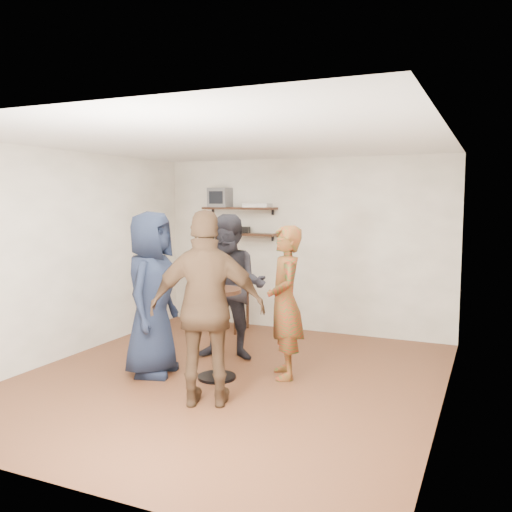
{
  "coord_description": "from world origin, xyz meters",
  "views": [
    {
      "loc": [
        2.65,
        -5.22,
        1.99
      ],
      "look_at": [
        0.16,
        0.4,
        1.34
      ],
      "focal_mm": 38.0,
      "sensor_mm": 36.0,
      "label": 1
    }
  ],
  "objects_px": {
    "person_dark": "(232,287)",
    "radio": "(243,230)",
    "crt_monitor": "(220,198)",
    "dvd_deck": "(257,205)",
    "person_brown": "(207,309)",
    "person_plaid": "(285,302)",
    "drinks_table": "(216,321)",
    "side_table": "(228,294)",
    "person_navy": "(151,294)"
  },
  "relations": [
    {
      "from": "side_table",
      "to": "person_navy",
      "type": "xyz_separation_m",
      "value": [
        0.15,
        -2.22,
        0.38
      ]
    },
    {
      "from": "crt_monitor",
      "to": "side_table",
      "type": "height_order",
      "value": "crt_monitor"
    },
    {
      "from": "side_table",
      "to": "person_navy",
      "type": "height_order",
      "value": "person_navy"
    },
    {
      "from": "radio",
      "to": "drinks_table",
      "type": "bearing_deg",
      "value": -71.28
    },
    {
      "from": "person_plaid",
      "to": "crt_monitor",
      "type": "bearing_deg",
      "value": -166.5
    },
    {
      "from": "person_dark",
      "to": "radio",
      "type": "bearing_deg",
      "value": 97.19
    },
    {
      "from": "radio",
      "to": "crt_monitor",
      "type": "bearing_deg",
      "value": 180.0
    },
    {
      "from": "drinks_table",
      "to": "person_navy",
      "type": "xyz_separation_m",
      "value": [
        -0.75,
        -0.15,
        0.28
      ]
    },
    {
      "from": "dvd_deck",
      "to": "person_plaid",
      "type": "relative_size",
      "value": 0.23
    },
    {
      "from": "crt_monitor",
      "to": "person_plaid",
      "type": "height_order",
      "value": "crt_monitor"
    },
    {
      "from": "person_navy",
      "to": "drinks_table",
      "type": "bearing_deg",
      "value": -90.0
    },
    {
      "from": "dvd_deck",
      "to": "person_brown",
      "type": "xyz_separation_m",
      "value": [
        0.85,
        -3.12,
        -0.95
      ]
    },
    {
      "from": "radio",
      "to": "person_dark",
      "type": "relative_size",
      "value": 0.12
    },
    {
      "from": "dvd_deck",
      "to": "radio",
      "type": "height_order",
      "value": "dvd_deck"
    },
    {
      "from": "drinks_table",
      "to": "person_brown",
      "type": "height_order",
      "value": "person_brown"
    },
    {
      "from": "person_brown",
      "to": "drinks_table",
      "type": "bearing_deg",
      "value": -90.0
    },
    {
      "from": "dvd_deck",
      "to": "drinks_table",
      "type": "xyz_separation_m",
      "value": [
        0.57,
        -2.41,
        -1.25
      ]
    },
    {
      "from": "drinks_table",
      "to": "person_brown",
      "type": "distance_m",
      "value": 0.82
    },
    {
      "from": "dvd_deck",
      "to": "crt_monitor",
      "type": "bearing_deg",
      "value": 180.0
    },
    {
      "from": "side_table",
      "to": "person_plaid",
      "type": "relative_size",
      "value": 0.39
    },
    {
      "from": "person_brown",
      "to": "radio",
      "type": "bearing_deg",
      "value": -92.33
    },
    {
      "from": "crt_monitor",
      "to": "side_table",
      "type": "relative_size",
      "value": 0.49
    },
    {
      "from": "dvd_deck",
      "to": "radio",
      "type": "relative_size",
      "value": 1.82
    },
    {
      "from": "dvd_deck",
      "to": "side_table",
      "type": "height_order",
      "value": "dvd_deck"
    },
    {
      "from": "dvd_deck",
      "to": "person_brown",
      "type": "relative_size",
      "value": 0.21
    },
    {
      "from": "radio",
      "to": "person_navy",
      "type": "relative_size",
      "value": 0.12
    },
    {
      "from": "side_table",
      "to": "person_brown",
      "type": "xyz_separation_m",
      "value": [
        1.18,
        -2.78,
        0.4
      ]
    },
    {
      "from": "drinks_table",
      "to": "person_brown",
      "type": "xyz_separation_m",
      "value": [
        0.28,
        -0.71,
        0.3
      ]
    },
    {
      "from": "crt_monitor",
      "to": "dvd_deck",
      "type": "relative_size",
      "value": 0.8
    },
    {
      "from": "drinks_table",
      "to": "person_dark",
      "type": "distance_m",
      "value": 0.81
    },
    {
      "from": "radio",
      "to": "person_navy",
      "type": "height_order",
      "value": "person_navy"
    },
    {
      "from": "radio",
      "to": "person_dark",
      "type": "distance_m",
      "value": 1.89
    },
    {
      "from": "dvd_deck",
      "to": "person_plaid",
      "type": "height_order",
      "value": "dvd_deck"
    },
    {
      "from": "drinks_table",
      "to": "person_dark",
      "type": "relative_size",
      "value": 0.56
    },
    {
      "from": "person_navy",
      "to": "crt_monitor",
      "type": "bearing_deg",
      "value": -1.51
    },
    {
      "from": "dvd_deck",
      "to": "side_table",
      "type": "relative_size",
      "value": 0.61
    },
    {
      "from": "dvd_deck",
      "to": "person_plaid",
      "type": "distance_m",
      "value": 2.61
    },
    {
      "from": "radio",
      "to": "drinks_table",
      "type": "relative_size",
      "value": 0.22
    },
    {
      "from": "dvd_deck",
      "to": "drinks_table",
      "type": "height_order",
      "value": "dvd_deck"
    },
    {
      "from": "person_plaid",
      "to": "person_navy",
      "type": "xyz_separation_m",
      "value": [
        -1.42,
        -0.52,
        0.08
      ]
    },
    {
      "from": "dvd_deck",
      "to": "drinks_table",
      "type": "relative_size",
      "value": 0.4
    },
    {
      "from": "drinks_table",
      "to": "person_navy",
      "type": "relative_size",
      "value": 0.54
    },
    {
      "from": "drinks_table",
      "to": "person_dark",
      "type": "bearing_deg",
      "value": 103.68
    },
    {
      "from": "person_plaid",
      "to": "side_table",
      "type": "bearing_deg",
      "value": -166.34
    },
    {
      "from": "person_plaid",
      "to": "person_brown",
      "type": "relative_size",
      "value": 0.9
    },
    {
      "from": "crt_monitor",
      "to": "radio",
      "type": "height_order",
      "value": "crt_monitor"
    },
    {
      "from": "dvd_deck",
      "to": "person_navy",
      "type": "height_order",
      "value": "dvd_deck"
    },
    {
      "from": "person_brown",
      "to": "dvd_deck",
      "type": "bearing_deg",
      "value": -96.54
    },
    {
      "from": "person_dark",
      "to": "person_plaid",
      "type": "bearing_deg",
      "value": -37.34
    },
    {
      "from": "crt_monitor",
      "to": "person_dark",
      "type": "xyz_separation_m",
      "value": [
        1.02,
        -1.67,
        -1.11
      ]
    }
  ]
}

